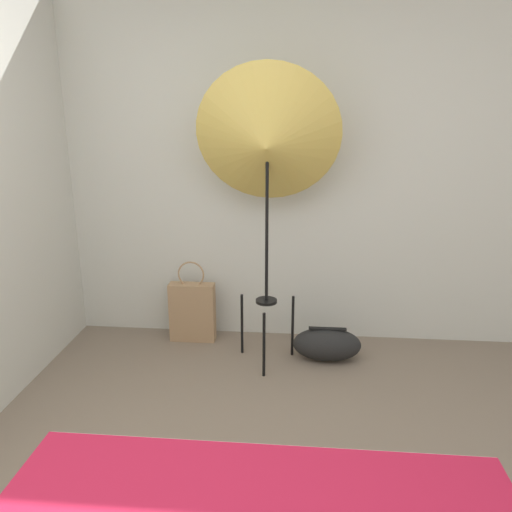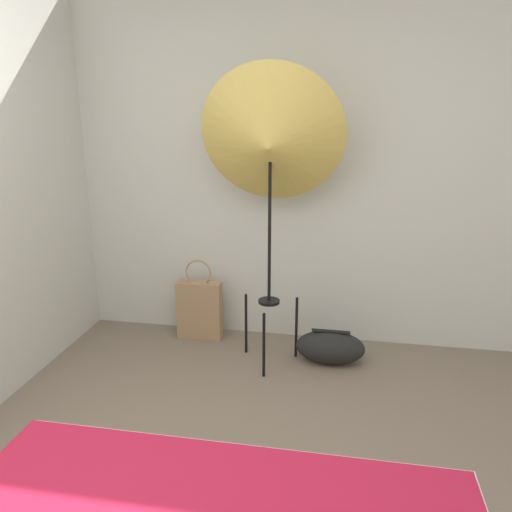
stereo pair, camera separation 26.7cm
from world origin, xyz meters
The scene contains 4 objects.
wall_back centered at (0.00, 2.26, 1.30)m, with size 8.00×0.05×2.60m.
photo_umbrella centered at (0.06, 1.77, 1.53)m, with size 0.95×0.54×2.02m.
tote_bag centered at (-0.53, 2.06, 0.24)m, with size 0.35×0.12×0.64m.
duffel_bag centered at (0.49, 1.82, 0.12)m, with size 0.49×0.24×0.25m.
Camera 2 is at (0.54, -1.42, 1.75)m, focal length 35.00 mm.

